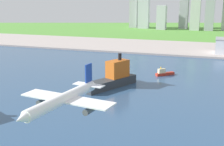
{
  "coord_description": "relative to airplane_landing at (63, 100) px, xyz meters",
  "views": [
    {
      "loc": [
        50.82,
        30.43,
        70.93
      ],
      "look_at": [
        -3.65,
        183.0,
        31.59
      ],
      "focal_mm": 47.57,
      "sensor_mm": 36.0,
      "label": 1
    }
  ],
  "objects": [
    {
      "name": "container_barge",
      "position": [
        -28.32,
        136.25,
        -27.15
      ],
      "size": [
        34.11,
        53.97,
        27.52
      ],
      "color": "#2D3338",
      "rests_on": "water_bay"
    },
    {
      "name": "airplane_landing",
      "position": [
        0.0,
        0.0,
        0.0
      ],
      "size": [
        39.04,
        45.34,
        14.17
      ],
      "color": "white"
    },
    {
      "name": "tugboat_small",
      "position": [
        5.79,
        189.51,
        -32.51
      ],
      "size": [
        17.0,
        16.53,
        8.92
      ],
      "color": "#B22D1E",
      "rests_on": "water_bay"
    },
    {
      "name": "distant_skyline",
      "position": [
        -4.98,
        692.52,
        27.52
      ],
      "size": [
        341.86,
        70.64,
        149.33
      ],
      "color": "#A0A2A8",
      "rests_on": "ground"
    },
    {
      "name": "industrial_pier",
      "position": [
        1.92,
        366.57,
        -33.89
      ],
      "size": [
        840.0,
        140.0,
        2.5
      ],
      "primitive_type": "cube",
      "color": "#AA9E98",
      "rests_on": "ground"
    },
    {
      "name": "water_bay",
      "position": [
        1.92,
        116.57,
        -35.06
      ],
      "size": [
        840.0,
        360.0,
        0.15
      ],
      "primitive_type": "cube",
      "color": "#2D4C70",
      "rests_on": "ground"
    },
    {
      "name": "ground_plane",
      "position": [
        1.92,
        176.57,
        -35.14
      ],
      "size": [
        2400.0,
        2400.0,
        0.0
      ],
      "primitive_type": "plane",
      "color": "#539338"
    }
  ]
}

